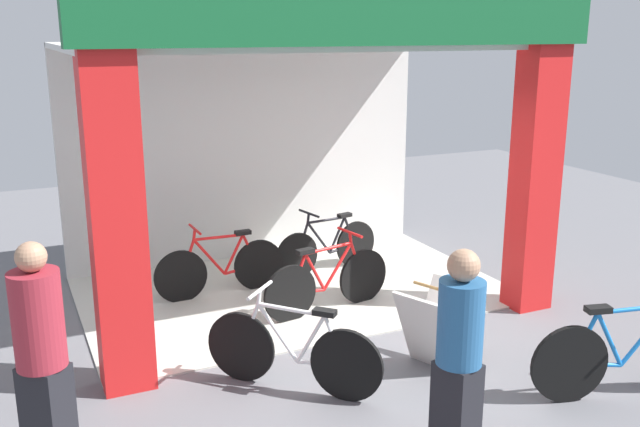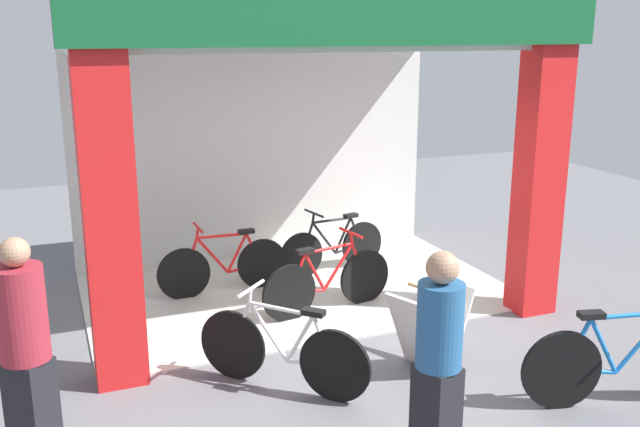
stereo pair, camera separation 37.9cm
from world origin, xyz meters
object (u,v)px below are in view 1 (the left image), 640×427
object	(u,v)px
bicycle_parked_0	(627,355)
bicycle_inside_0	(221,268)
pedestrian_0	(459,360)
bicycle_parked_1	(293,352)
bicycle_inside_2	(327,282)
sandwich_board_sign	(436,327)
pedestrian_1	(42,360)
bicycle_inside_1	(327,247)

from	to	relation	value
bicycle_parked_0	bicycle_inside_0	bearing A→B (deg)	123.08
pedestrian_0	bicycle_parked_1	bearing A→B (deg)	111.76
bicycle_inside_2	sandwich_board_sign	world-z (taller)	bicycle_inside_2
pedestrian_0	pedestrian_1	bearing A→B (deg)	157.36
bicycle_parked_1	pedestrian_0	size ratio (longest dim) A/B	0.73
bicycle_parked_0	pedestrian_1	xyz separation A→B (m)	(-4.55, 0.85, 0.51)
bicycle_parked_0	bicycle_inside_2	bearing A→B (deg)	118.75
pedestrian_0	pedestrian_1	world-z (taller)	pedestrian_1
sandwich_board_sign	pedestrian_1	bearing A→B (deg)	-174.81
bicycle_inside_2	pedestrian_0	size ratio (longest dim) A/B	0.98
sandwich_board_sign	bicycle_parked_1	bearing A→B (deg)	174.75
bicycle_parked_1	pedestrian_0	world-z (taller)	pedestrian_0
bicycle_inside_1	bicycle_parked_1	distance (m)	3.11
bicycle_inside_1	bicycle_parked_0	xyz separation A→B (m)	(0.94, -3.96, 0.04)
pedestrian_0	bicycle_inside_2	bearing A→B (deg)	82.12
bicycle_inside_2	bicycle_parked_0	xyz separation A→B (m)	(1.51, -2.76, 0.03)
bicycle_inside_2	pedestrian_0	world-z (taller)	pedestrian_0
sandwich_board_sign	bicycle_inside_2	bearing A→B (deg)	102.57
bicycle_parked_1	bicycle_inside_1	bearing A→B (deg)	59.18
bicycle_inside_0	bicycle_parked_0	bearing A→B (deg)	-56.92
pedestrian_0	bicycle_inside_1	bearing A→B (deg)	76.83
bicycle_parked_1	sandwich_board_sign	xyz separation A→B (m)	(1.38, -0.13, 0.03)
bicycle_inside_0	pedestrian_0	xyz separation A→B (m)	(0.51, -3.98, 0.50)
bicycle_parked_0	sandwich_board_sign	world-z (taller)	bicycle_parked_0
bicycle_inside_1	bicycle_parked_1	bearing A→B (deg)	-120.82
pedestrian_1	bicycle_inside_0	bearing A→B (deg)	53.73
bicycle_inside_0	pedestrian_1	bearing A→B (deg)	-126.27
bicycle_inside_1	bicycle_parked_1	xyz separation A→B (m)	(-1.59, -2.67, 0.02)
bicycle_inside_1	bicycle_parked_0	bearing A→B (deg)	-76.59
sandwich_board_sign	pedestrian_0	bearing A→B (deg)	-118.78
bicycle_inside_1	bicycle_parked_1	world-z (taller)	bicycle_parked_1
bicycle_inside_1	pedestrian_0	distance (m)	4.35
bicycle_parked_0	pedestrian_0	bearing A→B (deg)	-172.84
bicycle_parked_0	bicycle_inside_1	bearing A→B (deg)	103.41
bicycle_inside_2	bicycle_parked_1	bearing A→B (deg)	-124.94
bicycle_parked_0	pedestrian_1	size ratio (longest dim) A/B	0.98
bicycle_inside_0	bicycle_inside_2	distance (m)	1.35
bicycle_inside_0	bicycle_parked_1	size ratio (longest dim) A/B	1.31
bicycle_parked_1	pedestrian_0	bearing A→B (deg)	-68.24
sandwich_board_sign	pedestrian_1	size ratio (longest dim) A/B	0.48
bicycle_parked_0	sandwich_board_sign	xyz separation A→B (m)	(-1.16, 1.16, 0.00)
bicycle_inside_0	pedestrian_1	xyz separation A→B (m)	(-2.12, -2.89, 0.55)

